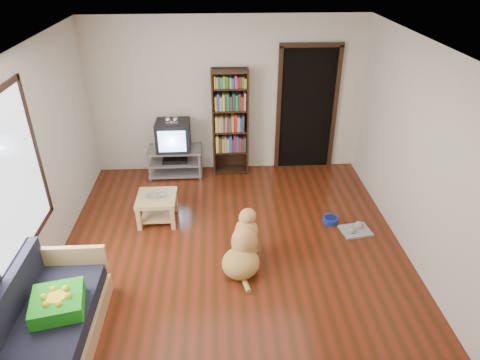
{
  "coord_description": "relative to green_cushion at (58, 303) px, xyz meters",
  "views": [
    {
      "loc": [
        -0.15,
        -4.32,
        3.57
      ],
      "look_at": [
        0.11,
        0.4,
        0.9
      ],
      "focal_mm": 32.0,
      "sensor_mm": 36.0,
      "label": 1
    }
  ],
  "objects": [
    {
      "name": "ground",
      "position": [
        1.75,
        1.21,
        -0.5
      ],
      "size": [
        5.0,
        5.0,
        0.0
      ],
      "primitive_type": "plane",
      "color": "#5C1F0F",
      "rests_on": "ground"
    },
    {
      "name": "ceiling",
      "position": [
        1.75,
        1.21,
        2.1
      ],
      "size": [
        5.0,
        5.0,
        0.0
      ],
      "primitive_type": "plane",
      "rotation": [
        3.14,
        0.0,
        0.0
      ],
      "color": "white",
      "rests_on": "ground"
    },
    {
      "name": "wall_back",
      "position": [
        1.75,
        3.71,
        0.8
      ],
      "size": [
        4.5,
        0.0,
        4.5
      ],
      "primitive_type": "plane",
      "rotation": [
        1.57,
        0.0,
        0.0
      ],
      "color": "beige",
      "rests_on": "ground"
    },
    {
      "name": "wall_front",
      "position": [
        1.75,
        -1.29,
        0.8
      ],
      "size": [
        4.5,
        0.0,
        4.5
      ],
      "primitive_type": "plane",
      "rotation": [
        -1.57,
        0.0,
        0.0
      ],
      "color": "beige",
      "rests_on": "ground"
    },
    {
      "name": "wall_left",
      "position": [
        -0.5,
        1.21,
        0.8
      ],
      "size": [
        0.0,
        5.0,
        5.0
      ],
      "primitive_type": "plane",
      "rotation": [
        1.57,
        0.0,
        1.57
      ],
      "color": "beige",
      "rests_on": "ground"
    },
    {
      "name": "wall_right",
      "position": [
        4.0,
        1.21,
        0.8
      ],
      "size": [
        0.0,
        5.0,
        5.0
      ],
      "primitive_type": "plane",
      "rotation": [
        1.57,
        0.0,
        -1.57
      ],
      "color": "beige",
      "rests_on": "ground"
    },
    {
      "name": "green_cushion",
      "position": [
        0.0,
        0.0,
        0.0
      ],
      "size": [
        0.57,
        0.57,
        0.16
      ],
      "primitive_type": "cube",
      "rotation": [
        0.0,
        0.0,
        0.22
      ],
      "color": "#1D9F1D",
      "rests_on": "sofa"
    },
    {
      "name": "laptop",
      "position": [
        0.7,
        2.06,
        -0.09
      ],
      "size": [
        0.31,
        0.21,
        0.02
      ],
      "primitive_type": "imported",
      "rotation": [
        0.0,
        0.0,
        0.1
      ],
      "color": "silver",
      "rests_on": "coffee_table"
    },
    {
      "name": "dog_bowl",
      "position": [
        3.18,
        1.9,
        -0.46
      ],
      "size": [
        0.22,
        0.22,
        0.08
      ],
      "primitive_type": "cylinder",
      "color": "navy",
      "rests_on": "ground"
    },
    {
      "name": "grey_rag",
      "position": [
        3.48,
        1.65,
        -0.48
      ],
      "size": [
        0.44,
        0.38,
        0.03
      ],
      "primitive_type": "cube",
      "rotation": [
        0.0,
        0.0,
        0.16
      ],
      "color": "gray",
      "rests_on": "ground"
    },
    {
      "name": "window",
      "position": [
        -0.48,
        0.71,
        1.0
      ],
      "size": [
        0.03,
        1.46,
        1.7
      ],
      "color": "white",
      "rests_on": "wall_left"
    },
    {
      "name": "doorway",
      "position": [
        3.1,
        3.69,
        0.62
      ],
      "size": [
        1.03,
        0.05,
        2.19
      ],
      "color": "black",
      "rests_on": "wall_back"
    },
    {
      "name": "tv_stand",
      "position": [
        0.85,
        3.46,
        -0.23
      ],
      "size": [
        0.9,
        0.45,
        0.5
      ],
      "color": "#99999E",
      "rests_on": "ground"
    },
    {
      "name": "crt_tv",
      "position": [
        0.85,
        3.48,
        0.24
      ],
      "size": [
        0.55,
        0.52,
        0.58
      ],
      "color": "black",
      "rests_on": "tv_stand"
    },
    {
      "name": "bookshelf",
      "position": [
        1.8,
        3.56,
        0.5
      ],
      "size": [
        0.6,
        0.3,
        1.8
      ],
      "color": "black",
      "rests_on": "ground"
    },
    {
      "name": "sofa",
      "position": [
        -0.12,
        -0.17,
        -0.24
      ],
      "size": [
        0.8,
        1.8,
        0.8
      ],
      "color": "tan",
      "rests_on": "ground"
    },
    {
      "name": "coffee_table",
      "position": [
        0.7,
        2.09,
        -0.22
      ],
      "size": [
        0.55,
        0.55,
        0.4
      ],
      "color": "tan",
      "rests_on": "ground"
    },
    {
      "name": "dog",
      "position": [
        1.87,
        1.03,
        -0.23
      ],
      "size": [
        0.59,
        0.9,
        0.74
      ],
      "color": "#B99947",
      "rests_on": "ground"
    }
  ]
}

